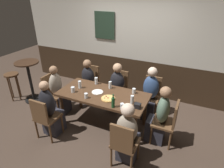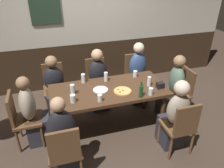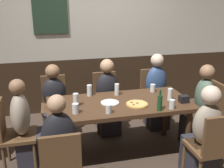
{
  "view_description": "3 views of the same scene",
  "coord_description": "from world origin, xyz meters",
  "px_view_note": "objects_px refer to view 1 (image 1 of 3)",
  "views": [
    {
      "loc": [
        1.55,
        -2.91,
        2.62
      ],
      "look_at": [
        0.16,
        0.08,
        0.95
      ],
      "focal_mm": 30.58,
      "sensor_mm": 36.0,
      "label": 1
    },
    {
      "loc": [
        -0.8,
        -2.81,
        2.46
      ],
      "look_at": [
        0.04,
        -0.05,
        0.85
      ],
      "focal_mm": 35.34,
      "sensor_mm": 36.0,
      "label": 2
    },
    {
      "loc": [
        -0.83,
        -3.0,
        2.0
      ],
      "look_at": [
        -0.09,
        0.03,
        0.98
      ],
      "focal_mm": 42.8,
      "sensor_mm": 36.0,
      "label": 3
    }
  ],
  "objects_px": {
    "chair_right_near": "(124,143)",
    "person_left_far": "(87,85)",
    "pint_glass_pale": "(134,91)",
    "condiment_caddy": "(137,106)",
    "person_right_far": "(149,97)",
    "chair_left_near": "(45,116)",
    "bar_stool": "(12,79)",
    "highball_clear": "(86,96)",
    "pint_glass_stout": "(73,90)",
    "chair_right_far": "(151,94)",
    "person_left_near": "(51,112)",
    "person_head_west": "(58,93)",
    "tumbler_water": "(96,81)",
    "person_mid_far": "(116,90)",
    "chair_mid_far": "(119,87)",
    "side_bar_table": "(30,79)",
    "person_head_east": "(159,119)",
    "tumbler_short": "(80,85)",
    "beer_glass_half": "(122,107)",
    "pint_glass_amber": "(110,85)",
    "chair_head_east": "(168,121)",
    "plate_white_large": "(97,92)",
    "dining_table": "(103,97)",
    "beer_glass_tall": "(132,100)",
    "beer_bottle_green": "(113,102)",
    "pizza": "(108,98)",
    "chair_head_west": "(53,91)"
  },
  "relations": [
    {
      "from": "chair_right_far",
      "to": "pint_glass_stout",
      "type": "height_order",
      "value": "chair_right_far"
    },
    {
      "from": "highball_clear",
      "to": "tumbler_water",
      "type": "height_order",
      "value": "tumbler_water"
    },
    {
      "from": "tumbler_short",
      "to": "person_head_west",
      "type": "bearing_deg",
      "value": -178.83
    },
    {
      "from": "tumbler_short",
      "to": "highball_clear",
      "type": "height_order",
      "value": "tumbler_short"
    },
    {
      "from": "chair_head_east",
      "to": "pint_glass_pale",
      "type": "height_order",
      "value": "chair_head_east"
    },
    {
      "from": "plate_white_large",
      "to": "chair_head_east",
      "type": "bearing_deg",
      "value": -0.22
    },
    {
      "from": "chair_right_near",
      "to": "person_left_far",
      "type": "height_order",
      "value": "person_left_far"
    },
    {
      "from": "person_right_far",
      "to": "person_head_west",
      "type": "xyz_separation_m",
      "value": [
        -1.93,
        -0.67,
        -0.03
      ]
    },
    {
      "from": "pint_glass_stout",
      "to": "bar_stool",
      "type": "xyz_separation_m",
      "value": [
        -1.96,
        0.15,
        -0.23
      ]
    },
    {
      "from": "beer_glass_tall",
      "to": "pint_glass_amber",
      "type": "xyz_separation_m",
      "value": [
        -0.61,
        0.35,
        0.0
      ]
    },
    {
      "from": "highball_clear",
      "to": "pint_glass_pale",
      "type": "relative_size",
      "value": 0.99
    },
    {
      "from": "chair_mid_far",
      "to": "side_bar_table",
      "type": "relative_size",
      "value": 0.84
    },
    {
      "from": "chair_mid_far",
      "to": "beer_bottle_green",
      "type": "xyz_separation_m",
      "value": [
        0.38,
        -1.18,
        0.34
      ]
    },
    {
      "from": "dining_table",
      "to": "pint_glass_pale",
      "type": "xyz_separation_m",
      "value": [
        0.55,
        0.28,
        0.13
      ]
    },
    {
      "from": "chair_mid_far",
      "to": "chair_head_west",
      "type": "xyz_separation_m",
      "value": [
        -1.31,
        -0.83,
        0.0
      ]
    },
    {
      "from": "pizza",
      "to": "side_bar_table",
      "type": "height_order",
      "value": "side_bar_table"
    },
    {
      "from": "chair_head_east",
      "to": "highball_clear",
      "type": "xyz_separation_m",
      "value": [
        -1.52,
        -0.29,
        0.29
      ]
    },
    {
      "from": "chair_right_near",
      "to": "plate_white_large",
      "type": "bearing_deg",
      "value": 137.49
    },
    {
      "from": "person_head_east",
      "to": "condiment_caddy",
      "type": "bearing_deg",
      "value": -152.89
    },
    {
      "from": "person_head_west",
      "to": "chair_right_far",
      "type": "bearing_deg",
      "value": 23.26
    },
    {
      "from": "person_mid_far",
      "to": "tumbler_water",
      "type": "relative_size",
      "value": 7.59
    },
    {
      "from": "chair_right_far",
      "to": "person_right_far",
      "type": "height_order",
      "value": "person_right_far"
    },
    {
      "from": "pint_glass_pale",
      "to": "condiment_caddy",
      "type": "height_order",
      "value": "pint_glass_pale"
    },
    {
      "from": "person_right_far",
      "to": "pint_glass_stout",
      "type": "xyz_separation_m",
      "value": [
        -1.36,
        -0.87,
        0.29
      ]
    },
    {
      "from": "chair_right_far",
      "to": "tumbler_water",
      "type": "relative_size",
      "value": 5.89
    },
    {
      "from": "chair_head_west",
      "to": "bar_stool",
      "type": "bearing_deg",
      "value": -177.62
    },
    {
      "from": "chair_right_near",
      "to": "beer_glass_half",
      "type": "relative_size",
      "value": 7.97
    },
    {
      "from": "dining_table",
      "to": "chair_mid_far",
      "type": "height_order",
      "value": "chair_mid_far"
    },
    {
      "from": "pizza",
      "to": "person_right_far",
      "type": "bearing_deg",
      "value": 53.03
    },
    {
      "from": "pizza",
      "to": "beer_bottle_green",
      "type": "bearing_deg",
      "value": -46.56
    },
    {
      "from": "tumbler_short",
      "to": "pint_glass_amber",
      "type": "relative_size",
      "value": 1.02
    },
    {
      "from": "person_left_near",
      "to": "person_head_west",
      "type": "distance_m",
      "value": 0.76
    },
    {
      "from": "person_left_near",
      "to": "side_bar_table",
      "type": "distance_m",
      "value": 1.52
    },
    {
      "from": "chair_left_near",
      "to": "chair_right_near",
      "type": "bearing_deg",
      "value": 0.0
    },
    {
      "from": "chair_left_near",
      "to": "chair_right_near",
      "type": "distance_m",
      "value": 1.57
    },
    {
      "from": "chair_left_near",
      "to": "tumbler_short",
      "type": "height_order",
      "value": "tumbler_short"
    },
    {
      "from": "person_head_east",
      "to": "side_bar_table",
      "type": "relative_size",
      "value": 1.1
    },
    {
      "from": "chair_head_east",
      "to": "plate_white_large",
      "type": "height_order",
      "value": "chair_head_east"
    },
    {
      "from": "bar_stool",
      "to": "highball_clear",
      "type": "bearing_deg",
      "value": -5.75
    },
    {
      "from": "chair_head_east",
      "to": "person_mid_far",
      "type": "xyz_separation_m",
      "value": [
        -1.31,
        0.67,
        -0.01
      ]
    },
    {
      "from": "pint_glass_amber",
      "to": "side_bar_table",
      "type": "distance_m",
      "value": 2.13
    },
    {
      "from": "chair_right_near",
      "to": "person_right_far",
      "type": "xyz_separation_m",
      "value": [
        -0.0,
        1.5,
        0.0
      ]
    },
    {
      "from": "tumbler_short",
      "to": "tumbler_water",
      "type": "relative_size",
      "value": 1.07
    },
    {
      "from": "person_head_east",
      "to": "pint_glass_pale",
      "type": "relative_size",
      "value": 10.98
    },
    {
      "from": "side_bar_table",
      "to": "person_head_east",
      "type": "bearing_deg",
      "value": -1.75
    },
    {
      "from": "chair_mid_far",
      "to": "pint_glass_stout",
      "type": "bearing_deg",
      "value": -119.12
    },
    {
      "from": "dining_table",
      "to": "plate_white_large",
      "type": "distance_m",
      "value": 0.15
    },
    {
      "from": "person_mid_far",
      "to": "dining_table",
      "type": "bearing_deg",
      "value": -90.0
    },
    {
      "from": "person_mid_far",
      "to": "person_left_near",
      "type": "bearing_deg",
      "value": -120.45
    },
    {
      "from": "beer_glass_tall",
      "to": "person_mid_far",
      "type": "bearing_deg",
      "value": 130.42
    }
  ]
}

